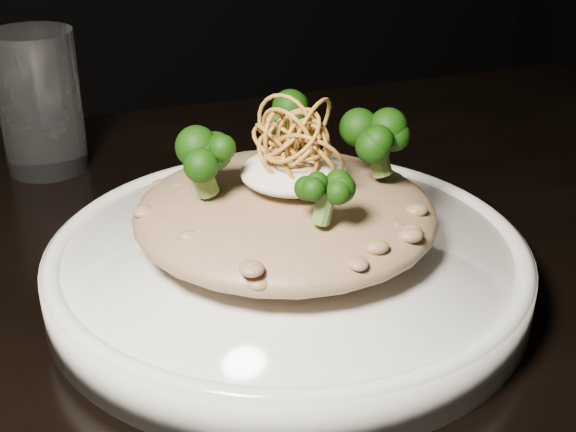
% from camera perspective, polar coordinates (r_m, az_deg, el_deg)
% --- Properties ---
extents(table, '(1.10, 0.80, 0.75)m').
position_cam_1_polar(table, '(0.58, -3.73, -13.26)').
color(table, black).
rests_on(table, ground).
extents(plate, '(0.32, 0.32, 0.03)m').
position_cam_1_polar(plate, '(0.53, -0.00, -3.72)').
color(plate, silver).
rests_on(plate, table).
extents(risotto, '(0.20, 0.20, 0.04)m').
position_cam_1_polar(risotto, '(0.52, -0.19, 0.22)').
color(risotto, brown).
rests_on(risotto, plate).
extents(broccoli, '(0.14, 0.14, 0.05)m').
position_cam_1_polar(broccoli, '(0.50, 0.27, 4.92)').
color(broccoli, black).
rests_on(broccoli, risotto).
extents(cheese, '(0.07, 0.07, 0.02)m').
position_cam_1_polar(cheese, '(0.50, 0.38, 3.15)').
color(cheese, white).
rests_on(cheese, risotto).
extents(shallots, '(0.07, 0.07, 0.04)m').
position_cam_1_polar(shallots, '(0.49, 0.52, 6.36)').
color(shallots, brown).
rests_on(shallots, cheese).
extents(drinking_glass, '(0.08, 0.08, 0.12)m').
position_cam_1_polar(drinking_glass, '(0.73, -17.23, 7.75)').
color(drinking_glass, white).
rests_on(drinking_glass, table).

